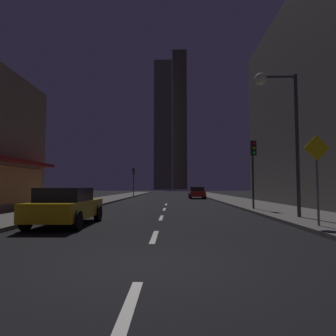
{
  "coord_description": "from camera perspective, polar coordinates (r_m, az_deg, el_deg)",
  "views": [
    {
      "loc": [
        0.54,
        -5.49,
        1.5
      ],
      "look_at": [
        0.0,
        28.86,
        3.71
      ],
      "focal_mm": 30.92,
      "sensor_mm": 36.0,
      "label": 1
    }
  ],
  "objects": [
    {
      "name": "ground_plane",
      "position": [
        37.53,
        0.08,
        -6.05
      ],
      "size": [
        78.0,
        136.0,
        0.1
      ],
      "primitive_type": "cube",
      "color": "black"
    },
    {
      "name": "sidewalk_right",
      "position": [
        38.07,
        10.72,
        -5.76
      ],
      "size": [
        4.0,
        76.0,
        0.15
      ],
      "primitive_type": "cube",
      "color": "#605E59",
      "rests_on": "ground"
    },
    {
      "name": "sidewalk_left",
      "position": [
        38.27,
        -10.52,
        -5.75
      ],
      "size": [
        4.0,
        76.0,
        0.15
      ],
      "primitive_type": "cube",
      "color": "#605E59",
      "rests_on": "ground"
    },
    {
      "name": "lane_marking_center",
      "position": [
        13.98,
        -1.34,
        -9.8
      ],
      "size": [
        0.16,
        23.0,
        0.01
      ],
      "color": "silver",
      "rests_on": "ground"
    },
    {
      "name": "skyscraper_distant_tall",
      "position": [
        145.31,
        -0.99,
        8.51
      ],
      "size": [
        8.83,
        5.05,
        64.38
      ],
      "primitive_type": "cube",
      "color": "#615C49",
      "rests_on": "ground"
    },
    {
      "name": "skyscraper_distant_mid",
      "position": [
        161.79,
        2.29,
        9.54
      ],
      "size": [
        7.9,
        5.37,
        77.04
      ],
      "primitive_type": "cube",
      "color": "#484536",
      "rests_on": "ground"
    },
    {
      "name": "car_parked_near",
      "position": [
        11.99,
        -19.46,
        -7.09
      ],
      "size": [
        1.98,
        4.24,
        1.45
      ],
      "color": "gold",
      "rests_on": "ground"
    },
    {
      "name": "car_parked_far",
      "position": [
        36.54,
        5.73,
        -4.85
      ],
      "size": [
        1.98,
        4.24,
        1.45
      ],
      "color": "#B21919",
      "rests_on": "ground"
    },
    {
      "name": "fire_hydrant_far_left",
      "position": [
        23.69,
        -14.96,
        -6.08
      ],
      "size": [
        0.42,
        0.3,
        0.65
      ],
      "color": "gold",
      "rests_on": "sidewalk_left"
    },
    {
      "name": "traffic_light_near_right",
      "position": [
        18.5,
        16.45,
        1.72
      ],
      "size": [
        0.32,
        0.48,
        4.2
      ],
      "color": "#2D2D2D",
      "rests_on": "sidewalk_right"
    },
    {
      "name": "traffic_light_far_left",
      "position": [
        45.02,
        -6.81,
        -1.5
      ],
      "size": [
        0.32,
        0.48,
        4.2
      ],
      "color": "#2D2D2D",
      "rests_on": "sidewalk_left"
    },
    {
      "name": "street_lamp_right",
      "position": [
        14.41,
        20.89,
        10.91
      ],
      "size": [
        1.96,
        0.56,
        6.58
      ],
      "color": "#38383D",
      "rests_on": "sidewalk_right"
    },
    {
      "name": "pedestrian_crossing_sign",
      "position": [
        11.36,
        27.35,
        -0.65
      ],
      "size": [
        0.91,
        0.08,
        3.15
      ],
      "color": "slate",
      "rests_on": "sidewalk_right"
    }
  ]
}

